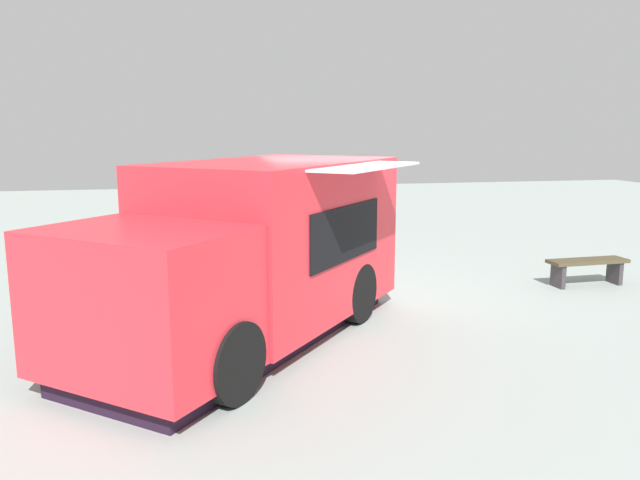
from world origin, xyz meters
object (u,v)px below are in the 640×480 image
(planter_flowering_near, at_px, (63,249))
(planter_flowering_far, at_px, (107,239))
(food_truck, at_px, (251,257))
(plaza_bench, at_px, (587,266))
(planter_flowering_side, at_px, (160,243))

(planter_flowering_near, bearing_deg, planter_flowering_far, 154.40)
(food_truck, xyz_separation_m, plaza_bench, (-1.55, 6.04, -0.75))
(planter_flowering_near, relative_size, planter_flowering_far, 1.24)
(planter_flowering_far, distance_m, plaza_bench, 9.90)
(planter_flowering_near, xyz_separation_m, planter_flowering_side, (-0.35, 1.86, -0.02))
(planter_flowering_far, bearing_deg, plaza_bench, 60.94)
(planter_flowering_near, height_order, planter_flowering_far, planter_flowering_near)
(planter_flowering_near, relative_size, plaza_bench, 0.50)
(food_truck, bearing_deg, planter_flowering_side, -165.13)
(planter_flowering_side, distance_m, plaza_bench, 8.35)
(planter_flowering_far, relative_size, plaza_bench, 0.41)
(planter_flowering_near, relative_size, planter_flowering_side, 1.02)
(planter_flowering_side, bearing_deg, plaza_bench, 63.14)
(planter_flowering_far, relative_size, planter_flowering_side, 0.83)
(food_truck, height_order, planter_flowering_near, food_truck)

